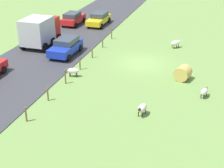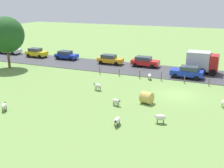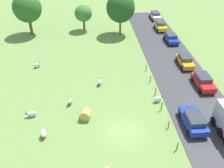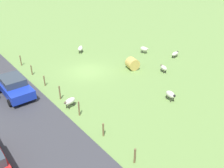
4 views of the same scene
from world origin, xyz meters
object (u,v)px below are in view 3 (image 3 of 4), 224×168
(sheep_5, at_px, (158,98))
(car_0, at_px, (185,61))
(sheep_4, at_px, (70,101))
(tree_1, at_px, (27,8))
(car_6, at_px, (160,26))
(sheep_1, at_px, (43,133))
(car_1, at_px, (171,38))
(sheep_0, at_px, (31,114))
(hay_bale_0, at_px, (86,114))
(tree_0, at_px, (83,13))
(tree_2, at_px, (121,8))
(car_3, at_px, (203,81))
(sheep_3, at_px, (37,65))
(sheep_6, at_px, (100,82))
(car_7, at_px, (194,120))
(car_5, at_px, (155,15))

(sheep_5, xyz_separation_m, car_0, (6.41, 8.70, 0.33))
(sheep_4, relative_size, tree_1, 0.13)
(car_6, bearing_deg, sheep_1, -124.75)
(tree_1, bearing_deg, car_1, -13.37)
(sheep_0, xyz_separation_m, sheep_5, (15.28, 1.47, 0.08))
(sheep_4, xyz_separation_m, hay_bale_0, (1.95, -2.68, 0.11))
(tree_0, bearing_deg, tree_1, -173.75)
(tree_1, distance_m, tree_2, 17.74)
(tree_1, bearing_deg, car_3, -38.06)
(sheep_3, xyz_separation_m, car_6, (22.93, 13.63, 0.38))
(sheep_6, distance_m, car_7, 13.35)
(car_5, height_order, car_6, car_6)
(sheep_0, height_order, tree_2, tree_2)
(car_3, bearing_deg, hay_bale_0, -162.25)
(sheep_3, bearing_deg, tree_0, 64.37)
(sheep_0, bearing_deg, car_0, 25.12)
(car_1, xyz_separation_m, car_5, (0.08, 13.00, 0.02))
(sheep_0, xyz_separation_m, car_3, (22.21, 4.30, 0.43))
(car_6, bearing_deg, tree_1, 179.61)
(sheep_6, bearing_deg, car_1, 43.19)
(sheep_4, relative_size, sheep_6, 0.93)
(sheep_3, distance_m, tree_0, 16.86)
(car_1, height_order, car_6, car_6)
(tree_1, distance_m, car_1, 27.80)
(tree_0, bearing_deg, hay_bale_0, -89.17)
(tree_2, bearing_deg, tree_0, 159.80)
(sheep_6, height_order, car_5, car_5)
(sheep_0, bearing_deg, car_5, 55.20)
(car_1, bearing_deg, car_7, -100.42)
(tree_2, relative_size, car_0, 1.89)
(tree_2, relative_size, car_6, 2.02)
(sheep_6, relative_size, tree_0, 0.22)
(tree_1, distance_m, car_0, 30.64)
(sheep_6, height_order, hay_bale_0, hay_bale_0)
(sheep_5, distance_m, car_1, 18.76)
(car_0, bearing_deg, tree_1, 150.10)
(car_5, xyz_separation_m, car_7, (-4.14, -35.04, 0.04))
(sheep_3, bearing_deg, car_1, 17.69)
(car_0, height_order, car_3, car_3)
(tree_2, xyz_separation_m, car_0, (8.62, -13.63, -4.35))
(sheep_6, xyz_separation_m, car_6, (13.46, 19.24, 0.35))
(car_0, bearing_deg, car_1, 87.29)
(tree_1, relative_size, car_6, 1.99)
(hay_bale_0, distance_m, tree_2, 25.93)
(sheep_0, relative_size, tree_0, 0.25)
(hay_bale_0, distance_m, tree_0, 27.40)
(sheep_3, height_order, car_1, car_1)
(car_7, bearing_deg, sheep_3, 142.99)
(car_5, bearing_deg, sheep_0, -124.80)
(sheep_4, height_order, car_7, car_7)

